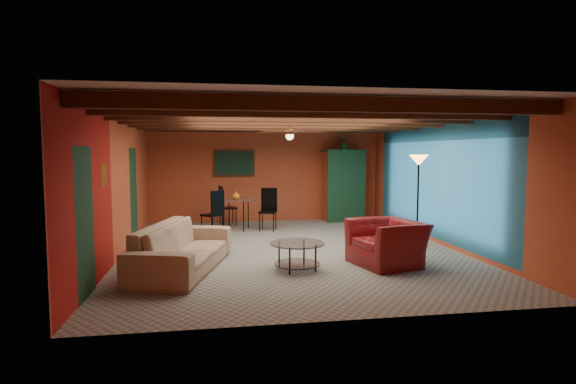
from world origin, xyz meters
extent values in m
cube|color=gray|center=(0.00, 0.00, 0.00)|extent=(6.50, 8.00, 0.01)
cube|color=silver|center=(0.00, 0.00, 2.70)|extent=(6.50, 8.00, 0.01)
cube|color=#BF4D2C|center=(0.00, 4.00, 1.35)|extent=(6.50, 0.02, 2.70)
cube|color=maroon|center=(-3.25, 0.00, 1.35)|extent=(0.02, 8.00, 2.70)
cube|color=teal|center=(3.25, 0.00, 1.35)|extent=(0.02, 8.00, 2.70)
imported|color=tan|center=(-2.03, -1.30, 0.39)|extent=(1.69, 2.83, 0.77)
imported|color=maroon|center=(1.46, -1.52, 0.39)|extent=(1.29, 1.40, 0.78)
cube|color=brown|center=(2.20, 3.70, 0.98)|extent=(1.19, 0.71, 1.97)
cube|color=black|center=(-0.90, 3.96, 1.65)|extent=(1.05, 0.03, 0.65)
imported|color=#26661E|center=(2.20, 3.70, 2.21)|extent=(0.48, 0.43, 0.48)
imported|color=orange|center=(-0.93, 2.59, 1.17)|extent=(0.24, 0.24, 0.20)
camera|label=1|loc=(-1.55, -9.12, 1.98)|focal=29.02mm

